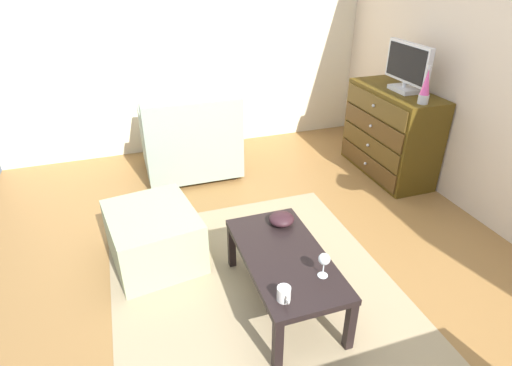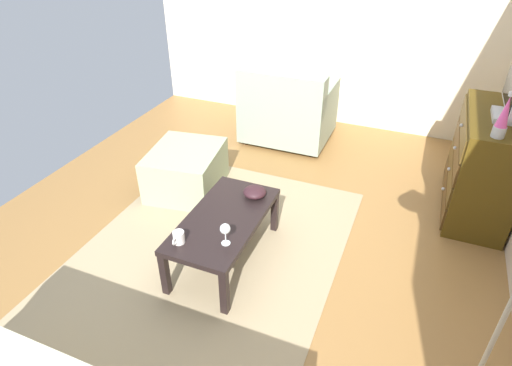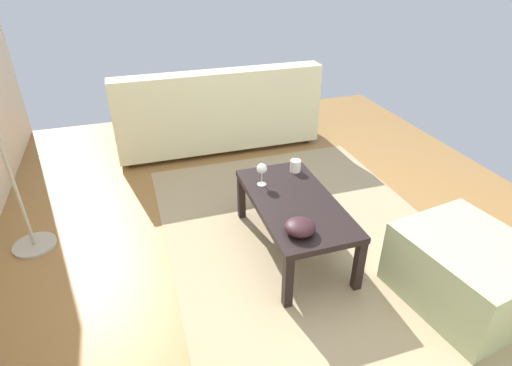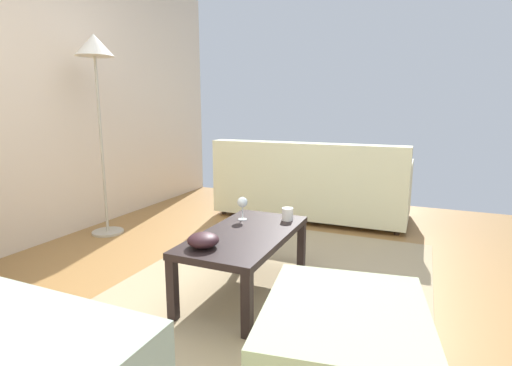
{
  "view_description": "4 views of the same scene",
  "coord_description": "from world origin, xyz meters",
  "px_view_note": "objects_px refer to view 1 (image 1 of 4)",
  "views": [
    {
      "loc": [
        2.03,
        -0.88,
        2.03
      ],
      "look_at": [
        -0.12,
        -0.17,
        0.78
      ],
      "focal_mm": 29.26,
      "sensor_mm": 36.0,
      "label": 1
    },
    {
      "loc": [
        2.28,
        1.07,
        2.23
      ],
      "look_at": [
        -0.01,
        0.12,
        0.63
      ],
      "focal_mm": 29.9,
      "sensor_mm": 36.0,
      "label": 2
    },
    {
      "loc": [
        -1.87,
        0.84,
        1.79
      ],
      "look_at": [
        0.21,
        0.17,
        0.52
      ],
      "focal_mm": 28.92,
      "sensor_mm": 36.0,
      "label": 3
    },
    {
      "loc": [
        -1.95,
        -1.03,
        1.14
      ],
      "look_at": [
        0.28,
        -0.07,
        0.67
      ],
      "focal_mm": 27.47,
      "sensor_mm": 36.0,
      "label": 4
    }
  ],
  "objects_px": {
    "tv": "(407,67)",
    "mug": "(284,294)",
    "wine_glass": "(324,260)",
    "bowl_decorative": "(281,219)",
    "lava_lamp": "(426,87)",
    "ottoman": "(154,236)",
    "coffee_table": "(285,261)",
    "dresser": "(390,133)",
    "armchair": "(190,141)"
  },
  "relations": [
    {
      "from": "tv",
      "to": "ottoman",
      "type": "bearing_deg",
      "value": -75.74
    },
    {
      "from": "ottoman",
      "to": "tv",
      "type": "bearing_deg",
      "value": 104.26
    },
    {
      "from": "dresser",
      "to": "lava_lamp",
      "type": "xyz_separation_m",
      "value": [
        0.43,
        -0.04,
        0.59
      ]
    },
    {
      "from": "coffee_table",
      "to": "mug",
      "type": "distance_m",
      "value": 0.4
    },
    {
      "from": "dresser",
      "to": "wine_glass",
      "type": "distance_m",
      "value": 2.29
    },
    {
      "from": "bowl_decorative",
      "to": "ottoman",
      "type": "xyz_separation_m",
      "value": [
        -0.39,
        -0.85,
        -0.22
      ]
    },
    {
      "from": "wine_glass",
      "to": "tv",
      "type": "bearing_deg",
      "value": 134.94
    },
    {
      "from": "lava_lamp",
      "to": "bowl_decorative",
      "type": "height_order",
      "value": "lava_lamp"
    },
    {
      "from": "mug",
      "to": "bowl_decorative",
      "type": "bearing_deg",
      "value": 159.48
    },
    {
      "from": "coffee_table",
      "to": "wine_glass",
      "type": "distance_m",
      "value": 0.33
    },
    {
      "from": "dresser",
      "to": "mug",
      "type": "xyz_separation_m",
      "value": [
        1.77,
        -1.86,
        -0.01
      ]
    },
    {
      "from": "mug",
      "to": "armchair",
      "type": "xyz_separation_m",
      "value": [
        -2.39,
        -0.06,
        -0.07
      ]
    },
    {
      "from": "coffee_table",
      "to": "mug",
      "type": "xyz_separation_m",
      "value": [
        0.36,
        -0.15,
        0.09
      ]
    },
    {
      "from": "tv",
      "to": "armchair",
      "type": "bearing_deg",
      "value": -109.42
    },
    {
      "from": "mug",
      "to": "ottoman",
      "type": "xyz_separation_m",
      "value": [
        -1.08,
        -0.59,
        -0.23
      ]
    },
    {
      "from": "lava_lamp",
      "to": "coffee_table",
      "type": "relative_size",
      "value": 0.34
    },
    {
      "from": "dresser",
      "to": "ottoman",
      "type": "distance_m",
      "value": 2.56
    },
    {
      "from": "dresser",
      "to": "ottoman",
      "type": "xyz_separation_m",
      "value": [
        0.69,
        -2.46,
        -0.24
      ]
    },
    {
      "from": "bowl_decorative",
      "to": "mug",
      "type": "bearing_deg",
      "value": -20.52
    },
    {
      "from": "dresser",
      "to": "coffee_table",
      "type": "height_order",
      "value": "dresser"
    },
    {
      "from": "lava_lamp",
      "to": "ottoman",
      "type": "relative_size",
      "value": 0.47
    },
    {
      "from": "wine_glass",
      "to": "armchair",
      "type": "xyz_separation_m",
      "value": [
        -2.28,
        -0.35,
        -0.15
      ]
    },
    {
      "from": "lava_lamp",
      "to": "mug",
      "type": "xyz_separation_m",
      "value": [
        1.34,
        -1.82,
        -0.6
      ]
    },
    {
      "from": "dresser",
      "to": "armchair",
      "type": "xyz_separation_m",
      "value": [
        -0.63,
        -1.93,
        -0.09
      ]
    },
    {
      "from": "bowl_decorative",
      "to": "ottoman",
      "type": "distance_m",
      "value": 0.96
    },
    {
      "from": "tv",
      "to": "bowl_decorative",
      "type": "distance_m",
      "value": 2.05
    },
    {
      "from": "tv",
      "to": "bowl_decorative",
      "type": "height_order",
      "value": "tv"
    },
    {
      "from": "dresser",
      "to": "mug",
      "type": "height_order",
      "value": "dresser"
    },
    {
      "from": "coffee_table",
      "to": "wine_glass",
      "type": "xyz_separation_m",
      "value": [
        0.25,
        0.14,
        0.17
      ]
    },
    {
      "from": "wine_glass",
      "to": "bowl_decorative",
      "type": "distance_m",
      "value": 0.58
    },
    {
      "from": "mug",
      "to": "wine_glass",
      "type": "bearing_deg",
      "value": 110.85
    },
    {
      "from": "lava_lamp",
      "to": "armchair",
      "type": "bearing_deg",
      "value": -119.28
    },
    {
      "from": "tv",
      "to": "armchair",
      "type": "relative_size",
      "value": 0.63
    },
    {
      "from": "lava_lamp",
      "to": "coffee_table",
      "type": "distance_m",
      "value": 2.06
    },
    {
      "from": "lava_lamp",
      "to": "mug",
      "type": "distance_m",
      "value": 2.34
    },
    {
      "from": "coffee_table",
      "to": "wine_glass",
      "type": "relative_size",
      "value": 6.26
    },
    {
      "from": "bowl_decorative",
      "to": "armchair",
      "type": "xyz_separation_m",
      "value": [
        -1.71,
        -0.32,
        -0.07
      ]
    },
    {
      "from": "dresser",
      "to": "mug",
      "type": "bearing_deg",
      "value": -46.55
    },
    {
      "from": "tv",
      "to": "mug",
      "type": "distance_m",
      "value": 2.64
    },
    {
      "from": "coffee_table",
      "to": "bowl_decorative",
      "type": "distance_m",
      "value": 0.35
    },
    {
      "from": "coffee_table",
      "to": "armchair",
      "type": "relative_size",
      "value": 1.06
    },
    {
      "from": "lava_lamp",
      "to": "bowl_decorative",
      "type": "bearing_deg",
      "value": -67.23
    },
    {
      "from": "mug",
      "to": "bowl_decorative",
      "type": "relative_size",
      "value": 0.65
    },
    {
      "from": "coffee_table",
      "to": "bowl_decorative",
      "type": "height_order",
      "value": "bowl_decorative"
    },
    {
      "from": "lava_lamp",
      "to": "ottoman",
      "type": "height_order",
      "value": "lava_lamp"
    },
    {
      "from": "wine_glass",
      "to": "bowl_decorative",
      "type": "xyz_separation_m",
      "value": [
        -0.57,
        -0.03,
        -0.08
      ]
    },
    {
      "from": "wine_glass",
      "to": "ottoman",
      "type": "distance_m",
      "value": 1.34
    },
    {
      "from": "dresser",
      "to": "mug",
      "type": "relative_size",
      "value": 9.25
    },
    {
      "from": "lava_lamp",
      "to": "wine_glass",
      "type": "distance_m",
      "value": 2.03
    },
    {
      "from": "lava_lamp",
      "to": "dresser",
      "type": "bearing_deg",
      "value": 174.18
    }
  ]
}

